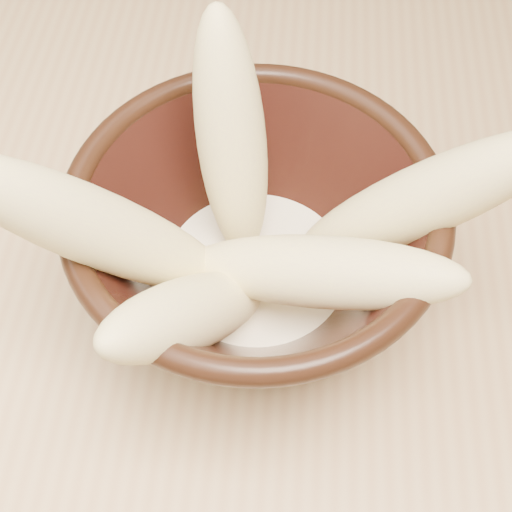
% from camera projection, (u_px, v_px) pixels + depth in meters
% --- Properties ---
extents(table, '(1.20, 0.80, 0.75)m').
position_uv_depth(table, '(495.00, 210.00, 0.62)').
color(table, tan).
rests_on(table, ground).
extents(bowl, '(0.21, 0.21, 0.12)m').
position_uv_depth(bowl, '(256.00, 247.00, 0.42)').
color(bowl, black).
rests_on(bowl, table).
extents(milk_puddle, '(0.12, 0.12, 0.02)m').
position_uv_depth(milk_puddle, '(256.00, 273.00, 0.44)').
color(milk_puddle, '#FFF0CD').
rests_on(milk_puddle, bowl).
extents(banana_upright, '(0.07, 0.10, 0.16)m').
position_uv_depth(banana_upright, '(232.00, 141.00, 0.40)').
color(banana_upright, '#FAED94').
rests_on(banana_upright, bowl).
extents(banana_left, '(0.15, 0.09, 0.17)m').
position_uv_depth(banana_left, '(107.00, 232.00, 0.36)').
color(banana_left, '#FAED94').
rests_on(banana_left, bowl).
extents(banana_right, '(0.15, 0.06, 0.16)m').
position_uv_depth(banana_right, '(415.00, 204.00, 0.38)').
color(banana_right, '#FAED94').
rests_on(banana_right, bowl).
extents(banana_across, '(0.17, 0.08, 0.09)m').
position_uv_depth(banana_across, '(316.00, 271.00, 0.38)').
color(banana_across, '#FAED94').
rests_on(banana_across, bowl).
extents(banana_front, '(0.11, 0.13, 0.12)m').
position_uv_depth(banana_front, '(189.00, 314.00, 0.37)').
color(banana_front, '#FAED94').
rests_on(banana_front, bowl).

